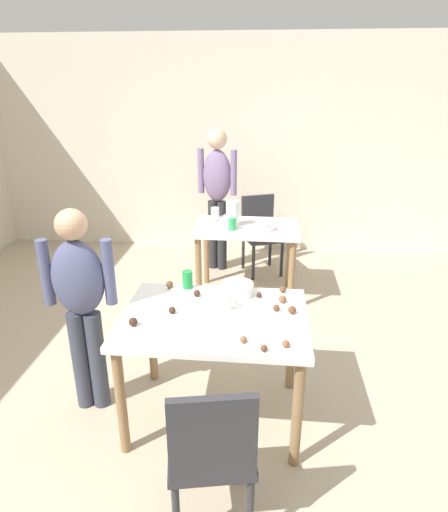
% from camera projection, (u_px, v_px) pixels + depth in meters
% --- Properties ---
extents(ground_plane, '(6.40, 6.40, 0.00)m').
position_uv_depth(ground_plane, '(210.00, 407.00, 2.99)').
color(ground_plane, tan).
extents(wall_back, '(6.40, 0.10, 2.60)m').
position_uv_depth(wall_back, '(242.00, 147.00, 5.47)').
color(wall_back, beige).
rests_on(wall_back, ground_plane).
extents(dining_table_near, '(1.12, 0.82, 0.75)m').
position_uv_depth(dining_table_near, '(214.00, 330.00, 2.68)').
color(dining_table_near, white).
rests_on(dining_table_near, ground_plane).
extents(dining_table_far, '(1.00, 0.66, 0.75)m').
position_uv_depth(dining_table_far, '(247.00, 238.00, 4.34)').
color(dining_table_far, white).
rests_on(dining_table_far, ground_plane).
extents(chair_near_table, '(0.47, 0.47, 0.87)m').
position_uv_depth(chair_near_table, '(211.00, 450.00, 2.01)').
color(chair_near_table, '#2D2D33').
rests_on(chair_near_table, ground_plane).
extents(chair_far_table, '(0.52, 0.52, 0.87)m').
position_uv_depth(chair_far_table, '(260.00, 229.00, 5.00)').
color(chair_far_table, '#2D2D33').
rests_on(chair_far_table, ground_plane).
extents(person_girl_near, '(0.46, 0.23, 1.38)m').
position_uv_depth(person_girl_near, '(81.00, 297.00, 2.73)').
color(person_girl_near, '#383D4C').
rests_on(person_girl_near, ground_plane).
extents(person_adult_far, '(0.45, 0.27, 1.60)m').
position_uv_depth(person_adult_far, '(217.00, 187.00, 4.89)').
color(person_adult_far, '#28282D').
rests_on(person_adult_far, ground_plane).
extents(mixing_bowl, '(0.22, 0.22, 0.08)m').
position_uv_depth(mixing_bowl, '(237.00, 289.00, 2.89)').
color(mixing_bowl, white).
rests_on(mixing_bowl, dining_table_near).
extents(soda_can, '(0.07, 0.07, 0.12)m').
position_uv_depth(soda_can, '(188.00, 280.00, 2.98)').
color(soda_can, '#198438').
rests_on(soda_can, dining_table_near).
extents(fork_near, '(0.17, 0.02, 0.01)m').
position_uv_depth(fork_near, '(288.00, 332.00, 2.47)').
color(fork_near, silver).
rests_on(fork_near, dining_table_near).
extents(cup_near_0, '(0.09, 0.09, 0.11)m').
position_uv_depth(cup_near_0, '(225.00, 301.00, 2.70)').
color(cup_near_0, white).
rests_on(cup_near_0, dining_table_near).
extents(cake_ball_0, '(0.05, 0.05, 0.05)m').
position_uv_depth(cake_ball_0, '(197.00, 293.00, 2.87)').
color(cake_ball_0, '#3D2319').
rests_on(cake_ball_0, dining_table_near).
extents(cake_ball_1, '(0.04, 0.04, 0.04)m').
position_uv_depth(cake_ball_1, '(283.00, 289.00, 2.93)').
color(cake_ball_1, brown).
rests_on(cake_ball_1, dining_table_near).
extents(cake_ball_2, '(0.05, 0.05, 0.05)m').
position_uv_depth(cake_ball_2, '(283.00, 299.00, 2.79)').
color(cake_ball_2, brown).
rests_on(cake_ball_2, dining_table_near).
extents(cake_ball_3, '(0.04, 0.04, 0.04)m').
position_uv_depth(cake_ball_3, '(259.00, 295.00, 2.86)').
color(cake_ball_3, '#3D2319').
rests_on(cake_ball_3, dining_table_near).
extents(cake_ball_4, '(0.05, 0.05, 0.05)m').
position_uv_depth(cake_ball_4, '(169.00, 285.00, 2.99)').
color(cake_ball_4, brown).
rests_on(cake_ball_4, dining_table_near).
extents(cake_ball_5, '(0.04, 0.04, 0.04)m').
position_uv_depth(cake_ball_5, '(286.00, 344.00, 2.32)').
color(cake_ball_5, brown).
rests_on(cake_ball_5, dining_table_near).
extents(cake_ball_6, '(0.04, 0.04, 0.04)m').
position_uv_depth(cake_ball_6, '(276.00, 308.00, 2.69)').
color(cake_ball_6, brown).
rests_on(cake_ball_6, dining_table_near).
extents(cake_ball_7, '(0.04, 0.04, 0.04)m').
position_uv_depth(cake_ball_7, '(243.00, 339.00, 2.36)').
color(cake_ball_7, brown).
rests_on(cake_ball_7, dining_table_near).
extents(cake_ball_8, '(0.04, 0.04, 0.04)m').
position_uv_depth(cake_ball_8, '(264.00, 348.00, 2.28)').
color(cake_ball_8, brown).
rests_on(cake_ball_8, dining_table_near).
extents(cake_ball_9, '(0.05, 0.05, 0.05)m').
position_uv_depth(cake_ball_9, '(292.00, 310.00, 2.66)').
color(cake_ball_9, brown).
rests_on(cake_ball_9, dining_table_near).
extents(cake_ball_10, '(0.04, 0.04, 0.04)m').
position_uv_depth(cake_ball_10, '(172.00, 310.00, 2.66)').
color(cake_ball_10, '#3D2319').
rests_on(cake_ball_10, dining_table_near).
extents(cake_ball_11, '(0.05, 0.05, 0.05)m').
position_uv_depth(cake_ball_11, '(133.00, 322.00, 2.52)').
color(cake_ball_11, '#3D2319').
rests_on(cake_ball_11, dining_table_near).
extents(pitcher_far, '(0.13, 0.13, 0.25)m').
position_uv_depth(pitcher_far, '(233.00, 213.00, 4.25)').
color(pitcher_far, white).
rests_on(pitcher_far, dining_table_far).
extents(cup_far_0, '(0.07, 0.07, 0.11)m').
position_uv_depth(cup_far_0, '(232.00, 224.00, 4.16)').
color(cup_far_0, green).
rests_on(cup_far_0, dining_table_far).
extents(cup_far_1, '(0.09, 0.09, 0.10)m').
position_uv_depth(cup_far_1, '(215.00, 212.00, 4.55)').
color(cup_far_1, white).
rests_on(cup_far_1, dining_table_far).
extents(donut_far_0, '(0.11, 0.11, 0.03)m').
position_uv_depth(donut_far_0, '(271.00, 228.00, 4.18)').
color(donut_far_0, pink).
rests_on(donut_far_0, dining_table_far).
extents(donut_far_1, '(0.11, 0.11, 0.03)m').
position_uv_depth(donut_far_1, '(213.00, 219.00, 4.44)').
color(donut_far_1, white).
rests_on(donut_far_1, dining_table_far).
extents(donut_far_2, '(0.14, 0.14, 0.04)m').
position_uv_depth(donut_far_2, '(229.00, 217.00, 4.51)').
color(donut_far_2, pink).
rests_on(donut_far_2, dining_table_far).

